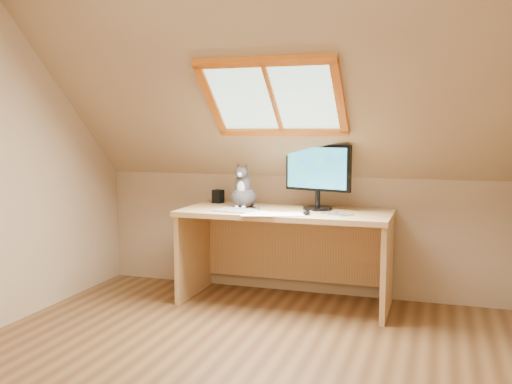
% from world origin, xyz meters
% --- Properties ---
extents(ground, '(3.50, 3.50, 0.00)m').
position_xyz_m(ground, '(0.00, 0.00, 0.00)').
color(ground, brown).
rests_on(ground, ground).
extents(room_shell, '(3.52, 3.52, 2.41)m').
position_xyz_m(room_shell, '(0.00, -0.09, 1.43)').
color(room_shell, tan).
rests_on(room_shell, ground).
extents(desk, '(1.66, 0.73, 0.76)m').
position_xyz_m(desk, '(0.00, 1.45, 0.53)').
color(desk, tan).
rests_on(desk, ground).
extents(monitor, '(0.55, 0.24, 0.52)m').
position_xyz_m(monitor, '(0.24, 1.49, 1.06)').
color(monitor, black).
rests_on(monitor, desk).
extents(cat, '(0.21, 0.25, 0.37)m').
position_xyz_m(cat, '(-0.37, 1.42, 0.89)').
color(cat, '#443E3C').
rests_on(cat, desk).
extents(desk_speaker, '(0.10, 0.10, 0.12)m').
position_xyz_m(desk_speaker, '(-0.67, 1.63, 0.82)').
color(desk_speaker, black).
rests_on(desk_speaker, desk).
extents(graphics_tablet, '(0.34, 0.27, 0.01)m').
position_xyz_m(graphics_tablet, '(-0.36, 1.20, 0.76)').
color(graphics_tablet, '#B2B2B7').
rests_on(graphics_tablet, desk).
extents(mouse, '(0.07, 0.10, 0.03)m').
position_xyz_m(mouse, '(0.22, 1.19, 0.77)').
color(mouse, black).
rests_on(mouse, desk).
extents(papers, '(0.35, 0.30, 0.01)m').
position_xyz_m(papers, '(-0.05, 1.12, 0.76)').
color(papers, white).
rests_on(papers, desk).
extents(cables, '(0.51, 0.26, 0.01)m').
position_xyz_m(cables, '(0.33, 1.26, 0.76)').
color(cables, silver).
rests_on(cables, desk).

